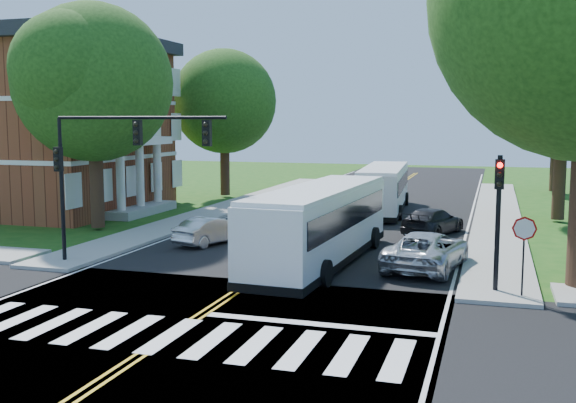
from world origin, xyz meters
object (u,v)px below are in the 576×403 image
at_px(bus_lead, 321,223).
at_px(dark_sedan, 433,221).
at_px(signal_nw, 112,154).
at_px(bus_follow, 384,188).
at_px(suv, 427,250).
at_px(hatchback, 211,230).
at_px(signal_ne, 498,205).

relative_size(bus_lead, dark_sedan, 2.66).
xyz_separation_m(signal_nw, bus_follow, (7.40, 18.73, -2.88)).
bearing_deg(bus_lead, suv, -174.45).
height_order(bus_follow, dark_sedan, bus_follow).
xyz_separation_m(hatchback, suv, (9.96, -2.45, 0.09)).
relative_size(bus_lead, hatchback, 3.11).
xyz_separation_m(signal_nw, signal_ne, (14.06, 0.01, -1.41)).
distance_m(bus_follow, hatchback, 14.40).
bearing_deg(bus_follow, signal_ne, 105.42).
xyz_separation_m(bus_lead, hatchback, (-5.83, 2.63, -0.98)).
distance_m(signal_ne, dark_sedan, 11.89).
height_order(signal_ne, bus_follow, signal_ne).
height_order(signal_ne, hatchback, signal_ne).
height_order(bus_lead, dark_sedan, bus_lead).
bearing_deg(hatchback, bus_follow, -94.85).
bearing_deg(dark_sedan, signal_ne, 124.41).
bearing_deg(signal_nw, signal_ne, 0.05).
relative_size(hatchback, dark_sedan, 0.85).
bearing_deg(bus_lead, hatchback, -21.22).
height_order(signal_nw, bus_lead, signal_nw).
bearing_deg(bus_lead, signal_ne, 159.06).
bearing_deg(suv, hatchback, -4.80).
xyz_separation_m(bus_follow, hatchback, (-5.82, -13.14, -0.86)).
distance_m(signal_nw, suv, 12.50).
relative_size(signal_ne, bus_lead, 0.37).
height_order(hatchback, suv, suv).
bearing_deg(bus_follow, suv, 100.72).
relative_size(signal_nw, dark_sedan, 1.59).
relative_size(signal_nw, bus_follow, 0.65).
bearing_deg(bus_lead, signal_nw, 24.83).
distance_m(bus_lead, suv, 4.22).
bearing_deg(signal_nw, bus_lead, 21.80).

